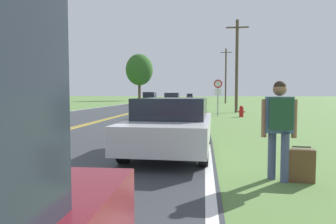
# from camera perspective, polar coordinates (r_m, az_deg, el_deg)

# --- Properties ---
(hitchhiker_person) EXTENTS (0.59, 0.44, 1.72)m
(hitchhiker_person) POSITION_cam_1_polar(r_m,az_deg,el_deg) (5.44, 20.46, -1.47)
(hitchhiker_person) COLOR #475175
(hitchhiker_person) RESTS_ON ground
(suitcase) EXTENTS (0.44, 0.21, 0.61)m
(suitcase) POSITION_cam_1_polar(r_m,az_deg,el_deg) (5.66, 24.00, -9.28)
(suitcase) COLOR brown
(suitcase) RESTS_ON ground
(fire_hydrant) EXTENTS (0.43, 0.27, 0.74)m
(fire_hydrant) POSITION_cam_1_polar(r_m,az_deg,el_deg) (20.10, 13.80, 0.15)
(fire_hydrant) COLOR red
(fire_hydrant) RESTS_ON ground
(traffic_sign) EXTENTS (0.60, 0.10, 2.48)m
(traffic_sign) POSITION_cam_1_polar(r_m,az_deg,el_deg) (20.47, 9.50, 4.45)
(traffic_sign) COLOR gray
(traffic_sign) RESTS_ON ground
(utility_pole_midground) EXTENTS (1.80, 0.24, 7.39)m
(utility_pole_midground) POSITION_cam_1_polar(r_m,az_deg,el_deg) (24.90, 12.97, 8.78)
(utility_pole_midground) COLOR brown
(utility_pole_midground) RESTS_ON ground
(utility_pole_far) EXTENTS (1.80, 0.24, 8.67)m
(utility_pole_far) POSITION_cam_1_polar(r_m,az_deg,el_deg) (48.74, 10.94, 6.91)
(utility_pole_far) COLOR brown
(utility_pole_far) RESTS_ON ground
(tree_behind_sign) EXTENTS (6.07, 6.07, 10.42)m
(tree_behind_sign) POSITION_cam_1_polar(r_m,az_deg,el_deg) (67.96, -5.48, 8.00)
(tree_behind_sign) COLOR #473828
(tree_behind_sign) RESTS_ON ground
(car_silver_sedan_approaching) EXTENTS (2.08, 4.52, 1.40)m
(car_silver_sedan_approaching) POSITION_cam_1_polar(r_m,az_deg,el_deg) (7.74, 0.84, -2.26)
(car_silver_sedan_approaching) COLOR black
(car_silver_sedan_approaching) RESTS_ON ground
(car_champagne_sedan_mid_near) EXTENTS (1.99, 4.84, 1.63)m
(car_champagne_sedan_mid_near) POSITION_cam_1_polar(r_m,az_deg,el_deg) (35.96, 0.79, 2.41)
(car_champagne_sedan_mid_near) COLOR black
(car_champagne_sedan_mid_near) RESTS_ON ground
(car_black_van_mid_far) EXTENTS (1.94, 4.42, 1.76)m
(car_black_van_mid_far) POSITION_cam_1_polar(r_m,az_deg,el_deg) (41.88, -3.49, 2.66)
(car_black_van_mid_far) COLOR black
(car_black_van_mid_far) RESTS_ON ground
(car_white_van_receding) EXTENTS (1.90, 4.75, 1.73)m
(car_white_van_receding) POSITION_cam_1_polar(r_m,az_deg,el_deg) (71.10, 0.33, 2.99)
(car_white_van_receding) COLOR black
(car_white_van_receding) RESTS_ON ground
(car_red_hatchback_distant) EXTENTS (1.78, 3.99, 1.54)m
(car_red_hatchback_distant) POSITION_cam_1_polar(r_m,az_deg,el_deg) (79.31, 0.21, 2.97)
(car_red_hatchback_distant) COLOR black
(car_red_hatchback_distant) RESTS_ON ground
(car_dark_grey_suv_horizon) EXTENTS (1.77, 4.08, 1.59)m
(car_dark_grey_suv_horizon) POSITION_cam_1_polar(r_m,az_deg,el_deg) (83.99, 4.19, 3.01)
(car_dark_grey_suv_horizon) COLOR black
(car_dark_grey_suv_horizon) RESTS_ON ground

